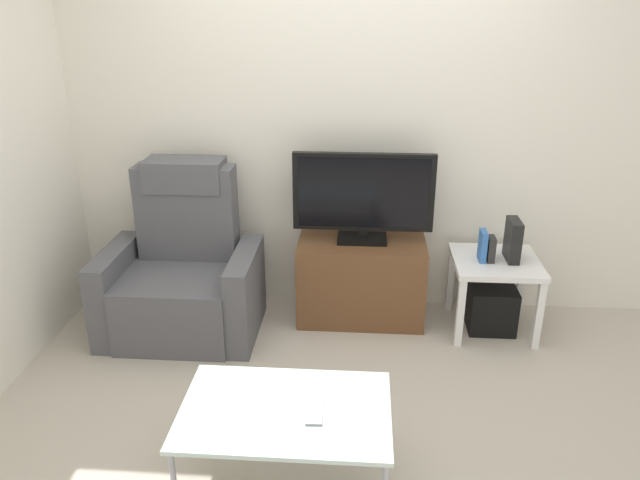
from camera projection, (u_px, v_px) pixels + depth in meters
ground_plane at (337, 390)px, 3.41m from camera, size 6.40×6.40×0.00m
wall_back at (347, 119)px, 3.97m from camera, size 6.40×0.06×2.60m
tv_stand at (361, 280)px, 4.08m from camera, size 0.83×0.44×0.56m
television at (363, 196)px, 3.88m from camera, size 0.90×0.20×0.59m
recliner_armchair at (183, 274)px, 3.94m from camera, size 0.98×0.78×1.08m
side_table at (495, 271)px, 3.90m from camera, size 0.54×0.54×0.49m
subwoofer_box at (491, 307)px, 4.00m from camera, size 0.30×0.30×0.30m
book_leftmost at (483, 246)px, 3.82m from camera, size 0.04×0.12×0.20m
book_middle at (491, 249)px, 3.83m from camera, size 0.04×0.10×0.16m
game_console at (513, 240)px, 3.83m from camera, size 0.07×0.20×0.26m
coffee_table at (285, 413)px, 2.61m from camera, size 0.90×0.60×0.41m
cell_phone at (314, 413)px, 2.56m from camera, size 0.08×0.15×0.01m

